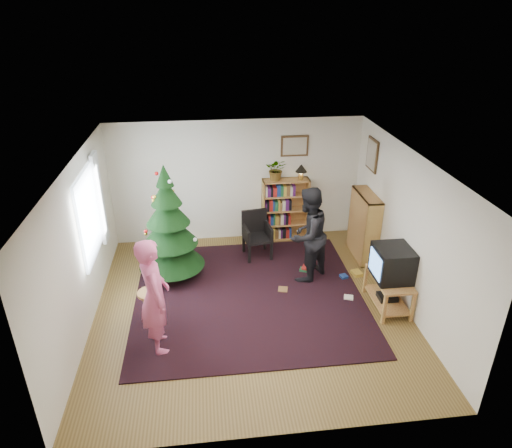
{
  "coord_description": "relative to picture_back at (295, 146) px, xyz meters",
  "views": [
    {
      "loc": [
        -0.64,
        -6.1,
        4.51
      ],
      "look_at": [
        0.19,
        0.81,
        1.1
      ],
      "focal_mm": 32.0,
      "sensor_mm": 36.0,
      "label": 1
    }
  ],
  "objects": [
    {
      "name": "floor_clutter",
      "position": [
        0.23,
        -1.86,
        -1.91
      ],
      "size": [
        1.64,
        1.15,
        0.08
      ],
      "color": "#A51E19",
      "rests_on": "rug"
    },
    {
      "name": "person_by_chair",
      "position": [
        -0.07,
        -1.72,
        -1.08
      ],
      "size": [
        1.07,
        1.05,
        1.73
      ],
      "primitive_type": "imported",
      "rotation": [
        0.0,
        0.0,
        3.85
      ],
      "color": "black",
      "rests_on": "rug"
    },
    {
      "name": "wall_left",
      "position": [
        -3.65,
        -2.48,
        -0.7
      ],
      "size": [
        0.02,
        5.0,
        2.5
      ],
      "primitive_type": "cube",
      "color": "silver",
      "rests_on": "floor"
    },
    {
      "name": "wall_front",
      "position": [
        -1.15,
        -4.97,
        -0.7
      ],
      "size": [
        5.0,
        0.02,
        2.5
      ],
      "primitive_type": "cube",
      "color": "silver",
      "rests_on": "floor"
    },
    {
      "name": "picture_right",
      "position": [
        1.33,
        -0.73,
        0.0
      ],
      "size": [
        0.03,
        0.5,
        0.6
      ],
      "color": "#4C3319",
      "rests_on": "wall_right"
    },
    {
      "name": "person_standing",
      "position": [
        -2.56,
        -3.27,
        -1.08
      ],
      "size": [
        0.56,
        0.72,
        1.75
      ],
      "primitive_type": "imported",
      "rotation": [
        0.0,
        0.0,
        1.81
      ],
      "color": "#CF5383",
      "rests_on": "rug"
    },
    {
      "name": "picture_back",
      "position": [
        0.0,
        0.0,
        0.0
      ],
      "size": [
        0.55,
        0.03,
        0.42
      ],
      "color": "#4C3319",
      "rests_on": "wall_back"
    },
    {
      "name": "window_pane",
      "position": [
        -3.62,
        -1.88,
        -0.45
      ],
      "size": [
        0.04,
        1.2,
        1.4
      ],
      "primitive_type": "cube",
      "color": "silver",
      "rests_on": "wall_left"
    },
    {
      "name": "curtain",
      "position": [
        -3.58,
        -1.18,
        -0.45
      ],
      "size": [
        0.06,
        0.35,
        1.6
      ],
      "primitive_type": "cube",
      "color": "silver",
      "rests_on": "wall_left"
    },
    {
      "name": "christmas_tree",
      "position": [
        -2.45,
        -1.36,
        -1.06
      ],
      "size": [
        1.17,
        1.17,
        2.13
      ],
      "rotation": [
        0.0,
        0.0,
        0.39
      ],
      "color": "#3F2816",
      "rests_on": "rug"
    },
    {
      "name": "ceiling",
      "position": [
        -1.15,
        -2.48,
        0.55
      ],
      "size": [
        5.0,
        5.0,
        0.0
      ],
      "primitive_type": "plane",
      "rotation": [
        3.14,
        0.0,
        0.0
      ],
      "color": "white",
      "rests_on": "wall_back"
    },
    {
      "name": "armchair",
      "position": [
        -0.84,
        -0.77,
        -1.46
      ],
      "size": [
        0.57,
        0.57,
        0.91
      ],
      "rotation": [
        0.0,
        0.0,
        0.15
      ],
      "color": "black",
      "rests_on": "rug"
    },
    {
      "name": "bookshelf_back",
      "position": [
        -0.18,
        -0.14,
        -1.29
      ],
      "size": [
        0.95,
        0.3,
        1.3
      ],
      "color": "#C29545",
      "rests_on": "floor"
    },
    {
      "name": "potted_plant",
      "position": [
        -0.38,
        -0.14,
        -0.42
      ],
      "size": [
        0.48,
        0.43,
        0.45
      ],
      "primitive_type": "imported",
      "rotation": [
        0.0,
        0.0,
        -0.23
      ],
      "color": "gray",
      "rests_on": "bookshelf_back"
    },
    {
      "name": "wall_right",
      "position": [
        1.35,
        -2.48,
        -0.7
      ],
      "size": [
        0.02,
        5.0,
        2.5
      ],
      "primitive_type": "cube",
      "color": "silver",
      "rests_on": "floor"
    },
    {
      "name": "floor",
      "position": [
        -1.15,
        -2.48,
        -1.95
      ],
      "size": [
        5.0,
        5.0,
        0.0
      ],
      "primitive_type": "plane",
      "color": "brown",
      "rests_on": "ground"
    },
    {
      "name": "tv_stand",
      "position": [
        1.07,
        -2.72,
        -1.62
      ],
      "size": [
        0.51,
        0.93,
        0.55
      ],
      "color": "#C29545",
      "rests_on": "floor"
    },
    {
      "name": "stool",
      "position": [
        -2.71,
        -2.74,
        -1.5
      ],
      "size": [
        0.35,
        0.35,
        0.59
      ],
      "color": "#C29545",
      "rests_on": "floor"
    },
    {
      "name": "crt_tv",
      "position": [
        1.07,
        -2.72,
        -1.14
      ],
      "size": [
        0.56,
        0.61,
        0.53
      ],
      "color": "black",
      "rests_on": "tv_stand"
    },
    {
      "name": "table_lamp",
      "position": [
        0.12,
        -0.14,
        -0.44
      ],
      "size": [
        0.23,
        0.23,
        0.31
      ],
      "color": "#A57F33",
      "rests_on": "bookshelf_back"
    },
    {
      "name": "wall_back",
      "position": [
        -1.15,
        0.02,
        -0.7
      ],
      "size": [
        5.0,
        0.02,
        2.5
      ],
      "primitive_type": "cube",
      "color": "silver",
      "rests_on": "floor"
    },
    {
      "name": "bookshelf_right",
      "position": [
        1.19,
        -1.06,
        -1.29
      ],
      "size": [
        0.3,
        0.95,
        1.3
      ],
      "rotation": [
        0.0,
        0.0,
        1.57
      ],
      "color": "#C29545",
      "rests_on": "floor"
    },
    {
      "name": "rug",
      "position": [
        -1.15,
        -2.17,
        -1.94
      ],
      "size": [
        3.8,
        3.6,
        0.02
      ],
      "primitive_type": "cube",
      "color": "black",
      "rests_on": "floor"
    }
  ]
}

